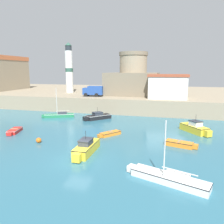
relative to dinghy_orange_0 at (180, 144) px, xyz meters
The scene contains 15 objects.
ground_plane 11.80m from the dinghy_orange_0, 146.90° to the right, with size 200.00×200.00×0.00m, color #2D667A.
quay_seawall 36.99m from the dinghy_orange_0, 105.50° to the left, with size 120.00×40.00×3.09m, color gray.
dinghy_orange_0 is the anchor object (origin of this frame).
motorboat_yellow_1 10.75m from the dinghy_orange_0, 153.89° to the right, with size 1.51×5.20×2.46m.
sailboat_white_2 8.91m from the dinghy_orange_0, 97.98° to the right, with size 6.60×3.33×4.90m.
dinghy_red_3 22.27m from the dinghy_orange_0, behind, with size 1.97×3.46×0.57m.
dinghy_orange_5 9.20m from the dinghy_orange_0, 166.88° to the left, with size 2.71×3.26×0.55m.
sailboat_green_6 23.90m from the dinghy_orange_0, 152.67° to the left, with size 5.76×3.24×5.52m.
motorboat_black_7 17.77m from the dinghy_orange_0, 140.64° to the left, with size 4.47×4.71×2.19m.
motorboat_yellow_8 6.94m from the dinghy_orange_0, 71.24° to the left, with size 4.01×4.80×2.59m.
mooring_buoy 16.70m from the dinghy_orange_0, 169.53° to the right, with size 0.63×0.63×0.63m, color orange.
fortress 28.40m from the dinghy_orange_0, 110.87° to the left, with size 11.59×11.59×9.66m.
lighthouse 37.37m from the dinghy_orange_0, 135.41° to the left, with size 1.86×1.86×12.27m.
harbor_shed_near_wharf 21.12m from the dinghy_orange_0, 95.26° to the left, with size 7.70×6.01×4.78m.
truck_on_quay 26.57m from the dinghy_orange_0, 131.74° to the left, with size 4.50×2.55×2.20m.
Camera 1 is at (8.44, -18.64, 8.54)m, focal length 35.00 mm.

